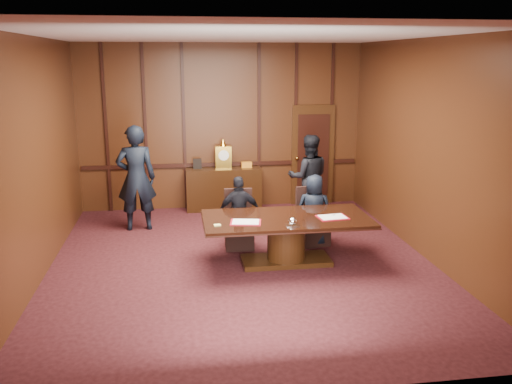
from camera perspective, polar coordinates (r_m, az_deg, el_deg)
room at (r=8.36m, az=-1.19°, el=3.88°), size 7.00×7.04×3.50m
sideboard at (r=11.65m, az=-3.42°, el=0.50°), size 1.60×0.45×1.54m
conference_table at (r=8.56m, az=3.21°, el=-4.27°), size 2.62×1.32×0.76m
folder_left at (r=8.20m, az=-1.10°, el=-3.19°), size 0.51×0.41×0.02m
folder_right at (r=8.53m, az=8.06°, el=-2.64°), size 0.49×0.38×0.02m
inkstand at (r=8.05m, az=3.88°, el=-3.20°), size 0.20×0.14×0.12m
notepad at (r=8.08m, az=-4.10°, el=-3.48°), size 0.11×0.08×0.01m
chair_left at (r=9.36m, az=-1.79°, el=-4.07°), size 0.50×0.50×0.99m
chair_right at (r=9.58m, az=5.93°, el=-3.70°), size 0.56×0.56×0.99m
signatory_left at (r=9.18m, az=-1.76°, el=-2.21°), size 0.74×0.32×1.26m
signatory_right at (r=9.42m, az=6.13°, el=-1.91°), size 0.71×0.57×1.25m
witness_left at (r=10.38m, az=-12.50°, el=1.44°), size 0.75×0.52×2.00m
witness_right at (r=10.89m, az=5.55°, el=1.54°), size 0.89×0.72×1.72m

